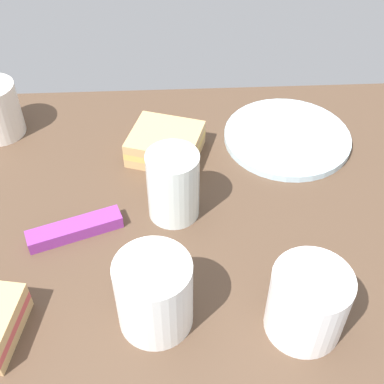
% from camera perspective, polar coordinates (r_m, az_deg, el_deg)
% --- Properties ---
extents(tabletop, '(0.90, 0.64, 0.02)m').
position_cam_1_polar(tabletop, '(0.79, 0.00, -2.07)').
color(tabletop, '#4C3828').
rests_on(tabletop, ground).
extents(plate_of_food, '(0.22, 0.22, 0.01)m').
position_cam_1_polar(plate_of_food, '(0.91, 10.44, 5.96)').
color(plate_of_food, silver).
rests_on(plate_of_food, tabletop).
extents(coffee_mug_black, '(0.10, 0.12, 0.10)m').
position_cam_1_polar(coffee_mug_black, '(0.63, 12.66, -11.75)').
color(coffee_mug_black, white).
rests_on(coffee_mug_black, tabletop).
extents(coffee_mug_spare, '(0.09, 0.12, 0.10)m').
position_cam_1_polar(coffee_mug_spare, '(0.62, -4.19, -11.06)').
color(coffee_mug_spare, white).
rests_on(coffee_mug_spare, tabletop).
extents(sandwich_main, '(0.14, 0.13, 0.04)m').
position_cam_1_polar(sandwich_main, '(0.86, -2.94, 5.32)').
color(sandwich_main, tan).
rests_on(sandwich_main, tabletop).
extents(glass_of_milk, '(0.08, 0.08, 0.11)m').
position_cam_1_polar(glass_of_milk, '(0.74, -2.08, 0.52)').
color(glass_of_milk, silver).
rests_on(glass_of_milk, tabletop).
extents(snack_bar, '(0.14, 0.07, 0.02)m').
position_cam_1_polar(snack_bar, '(0.76, -12.78, -4.02)').
color(snack_bar, purple).
rests_on(snack_bar, tabletop).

